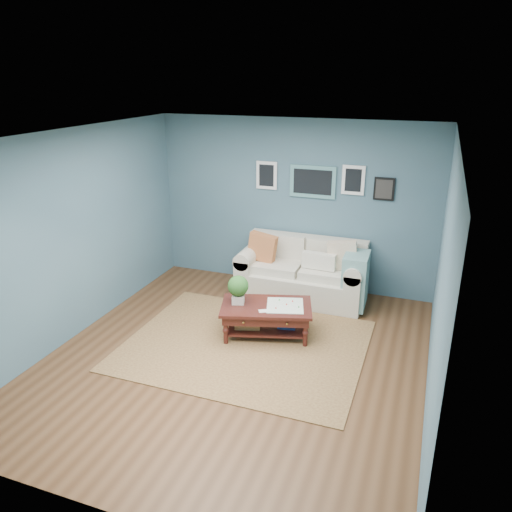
% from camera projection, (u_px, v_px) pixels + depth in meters
% --- Properties ---
extents(room_shell, '(5.00, 5.02, 2.70)m').
position_uv_depth(room_shell, '(237.00, 254.00, 5.78)').
color(room_shell, brown).
rests_on(room_shell, ground).
extents(area_rug, '(3.03, 2.42, 0.01)m').
position_uv_depth(area_rug, '(245.00, 345.00, 6.48)').
color(area_rug, brown).
rests_on(area_rug, ground).
extents(loveseat, '(1.99, 0.90, 1.02)m').
position_uv_depth(loveseat, '(308.00, 273.00, 7.72)').
color(loveseat, beige).
rests_on(loveseat, ground).
extents(coffee_table, '(1.34, 1.00, 0.83)m').
position_uv_depth(coffee_table, '(262.00, 310.00, 6.62)').
color(coffee_table, '#37140F').
rests_on(coffee_table, ground).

